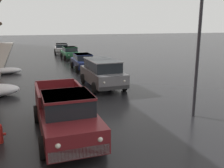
# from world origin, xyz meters

# --- Properties ---
(snow_bank_near_corner_left) EXTENTS (2.30, 1.14, 0.52)m
(snow_bank_near_corner_left) POSITION_xyz_m (-4.06, 20.10, 0.25)
(snow_bank_near_corner_left) COLOR white
(snow_bank_near_corner_left) RESTS_ON ground
(snow_bank_along_left_kerb) EXTENTS (2.98, 1.36, 0.63)m
(snow_bank_along_left_kerb) POSITION_xyz_m (4.34, 20.08, 0.25)
(snow_bank_along_left_kerb) COLOR white
(snow_bank_along_left_kerb) RESTS_ON ground
(pickup_truck_maroon_approaching_near_lane) EXTENTS (2.09, 5.37, 1.76)m
(pickup_truck_maroon_approaching_near_lane) POSITION_xyz_m (-1.42, 6.29, 0.88)
(pickup_truck_maroon_approaching_near_lane) COLOR maroon
(pickup_truck_maroon_approaching_near_lane) RESTS_ON ground
(suv_grey_parked_kerbside_close) EXTENTS (2.17, 4.62, 1.82)m
(suv_grey_parked_kerbside_close) POSITION_xyz_m (2.10, 13.05, 0.99)
(suv_grey_parked_kerbside_close) COLOR slate
(suv_grey_parked_kerbside_close) RESTS_ON ground
(sedan_darkblue_parked_kerbside_mid) EXTENTS (1.86, 4.20, 1.42)m
(sedan_darkblue_parked_kerbside_mid) POSITION_xyz_m (2.40, 19.96, 0.75)
(sedan_darkblue_parked_kerbside_mid) COLOR navy
(sedan_darkblue_parked_kerbside_mid) RESTS_ON ground
(sedan_green_parked_far_down_block) EXTENTS (1.98, 3.97, 1.42)m
(sedan_green_parked_far_down_block) POSITION_xyz_m (2.60, 27.71, 0.75)
(sedan_green_parked_far_down_block) COLOR #1E5633
(sedan_green_parked_far_down_block) RESTS_ON ground
(sedan_silver_queued_behind_truck) EXTENTS (2.27, 4.02, 1.42)m
(sedan_silver_queued_behind_truck) POSITION_xyz_m (2.42, 33.30, 0.75)
(sedan_silver_queued_behind_truck) COLOR #B7B7BC
(sedan_silver_queued_behind_truck) RESTS_ON ground
(street_lamp_post) EXTENTS (0.44, 0.24, 6.11)m
(street_lamp_post) POSITION_xyz_m (4.35, 6.44, 3.41)
(street_lamp_post) COLOR #28282D
(street_lamp_post) RESTS_ON ground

